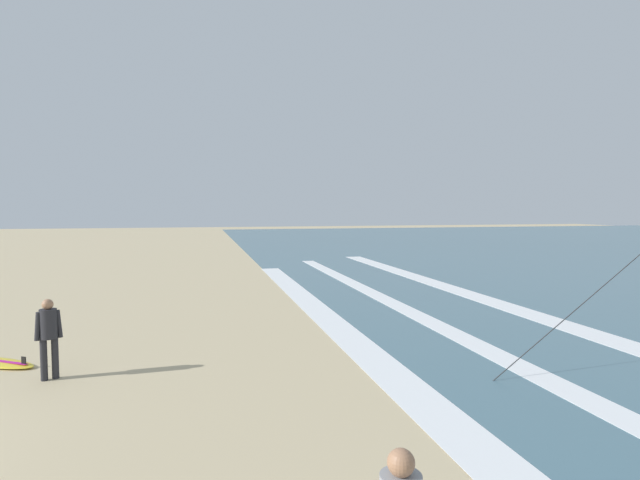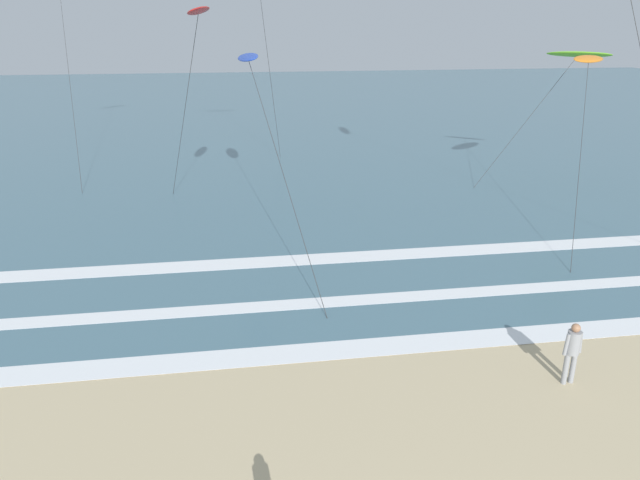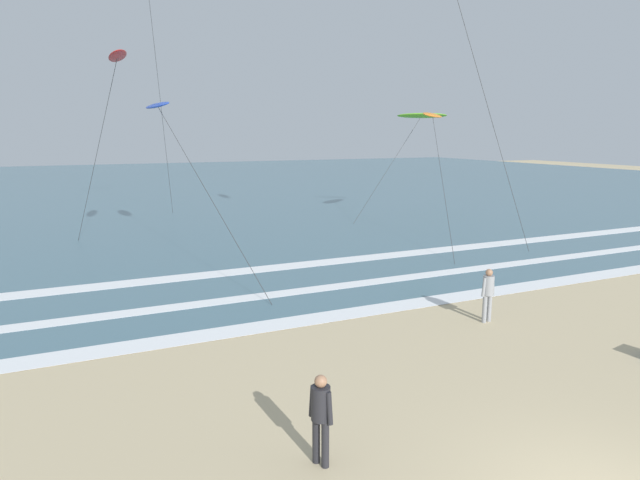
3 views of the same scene
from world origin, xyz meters
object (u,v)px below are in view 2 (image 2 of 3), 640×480
surfer_background_far (573,348)px  kite_orange_low_near (589,60)px  kite_blue_mid_center (248,58)px  kite_lime_distant_high (579,55)px  kite_red_high_left (199,12)px

surfer_background_far → kite_orange_low_near: bearing=59.7°
kite_orange_low_near → kite_blue_mid_center: kite_blue_mid_center is taller
surfer_background_far → kite_blue_mid_center: bearing=114.0°
surfer_background_far → kite_orange_low_near: size_ratio=0.15×
surfer_background_far → kite_lime_distant_high: (10.25, 18.37, 5.58)m
kite_red_high_left → kite_lime_distant_high: bearing=16.2°
kite_red_high_left → kite_lime_distant_high: kite_red_high_left is taller
kite_orange_low_near → kite_red_high_left: 18.16m
kite_red_high_left → kite_blue_mid_center: 3.57m
surfer_background_far → kite_red_high_left: kite_red_high_left is taller
surfer_background_far → kite_red_high_left: bearing=123.9°
surfer_background_far → kite_orange_low_near: kite_orange_low_near is taller
kite_red_high_left → kite_blue_mid_center: kite_red_high_left is taller
surfer_background_far → kite_lime_distant_high: bearing=60.8°
kite_red_high_left → surfer_background_far: bearing=-56.1°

